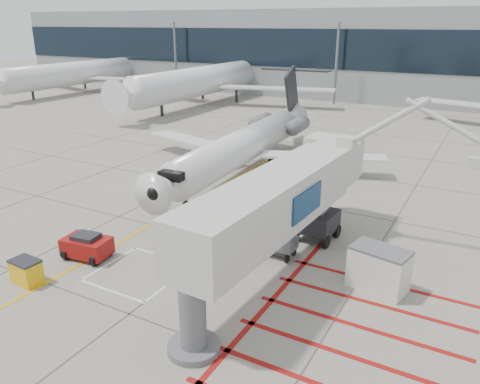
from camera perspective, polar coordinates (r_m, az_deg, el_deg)
The scene contains 11 objects.
ground_plane at distance 24.26m, azimuth -7.00°, elevation -9.84°, with size 260.00×260.00×0.00m, color gray.
regional_jet at distance 36.64m, azimuth -1.14°, elevation 7.14°, with size 23.27×29.34×7.69m, color silver, non-canonical shape.
jet_bridge at distance 21.92m, azimuth 3.85°, elevation -2.64°, with size 8.50×17.94×7.18m, color beige, non-canonical shape.
pushback_tug at distance 26.60m, azimuth -18.17°, elevation -6.19°, with size 2.47×1.54×1.44m, color maroon, non-canonical shape.
spill_bin at distance 25.28m, azimuth -24.60°, elevation -8.78°, with size 1.42×0.94×1.23m, color #EDB40D, non-canonical shape.
baggage_cart at distance 25.59m, azimuth 4.62°, elevation -6.50°, with size 1.96×1.24×1.24m, color #4F4F53, non-canonical shape.
ground_power_unit at distance 23.32m, azimuth 16.57°, elevation -8.97°, with size 2.64×1.54×2.09m, color silver, non-canonical shape.
cone_nose at distance 31.62m, azimuth -5.40°, elevation -1.89°, with size 0.38×0.38×0.52m, color #FF440D.
cone_side at distance 27.86m, azimuth 0.58°, elevation -4.97°, with size 0.36×0.36×0.50m, color #F9560D.
bg_aircraft_a at distance 91.92m, azimuth -18.35°, elevation 15.33°, with size 36.03×40.03×12.01m, color silver, non-canonical shape.
bg_aircraft_b at distance 74.65m, azimuth -3.49°, elevation 15.68°, with size 38.31×42.57×12.77m, color silver, non-canonical shape.
Camera 1 is at (12.68, -16.82, 12.03)m, focal length 35.00 mm.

